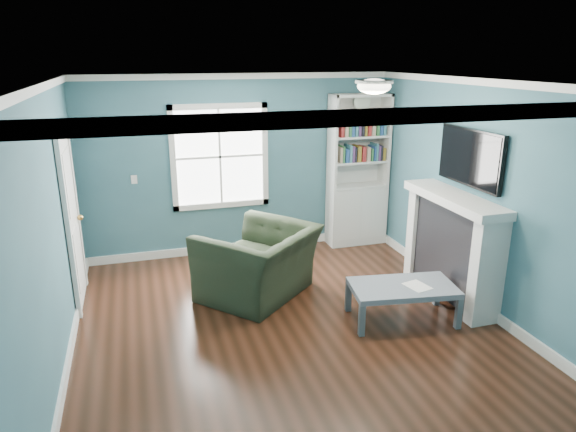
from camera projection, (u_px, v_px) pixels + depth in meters
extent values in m
plane|color=black|center=(291.00, 329.00, 5.57)|extent=(5.00, 5.00, 0.00)
plane|color=#345C6B|center=(241.00, 166.00, 7.46)|extent=(4.50, 0.00, 4.50)
plane|color=#345C6B|center=(421.00, 341.00, 2.89)|extent=(4.50, 0.00, 4.50)
plane|color=#345C6B|center=(49.00, 236.00, 4.56)|extent=(0.00, 5.00, 5.00)
plane|color=#345C6B|center=(481.00, 198.00, 5.79)|extent=(0.00, 5.00, 5.00)
plane|color=white|center=(291.00, 82.00, 4.78)|extent=(5.00, 5.00, 0.00)
cube|color=white|center=(243.00, 246.00, 7.82)|extent=(4.50, 0.03, 0.12)
cube|color=white|center=(69.00, 357.00, 4.93)|extent=(0.03, 5.00, 0.12)
cube|color=white|center=(468.00, 297.00, 6.16)|extent=(0.03, 5.00, 0.12)
cube|color=white|center=(238.00, 76.00, 7.06)|extent=(4.50, 0.04, 0.08)
cube|color=white|center=(439.00, 115.00, 2.53)|extent=(4.50, 0.04, 0.08)
cube|color=white|center=(30.00, 91.00, 4.18)|extent=(0.04, 5.00, 0.08)
cube|color=white|center=(493.00, 83.00, 5.41)|extent=(0.04, 5.00, 0.08)
cube|color=white|center=(220.00, 157.00, 7.33)|extent=(1.24, 0.01, 1.34)
cube|color=white|center=(173.00, 159.00, 7.13)|extent=(0.08, 0.06, 1.50)
cube|color=white|center=(265.00, 154.00, 7.49)|extent=(0.08, 0.06, 1.50)
cube|color=white|center=(222.00, 205.00, 7.53)|extent=(1.40, 0.06, 0.08)
cube|color=white|center=(218.00, 106.00, 7.10)|extent=(1.40, 0.06, 0.08)
cube|color=white|center=(220.00, 157.00, 7.31)|extent=(1.24, 0.03, 0.03)
cube|color=white|center=(220.00, 157.00, 7.31)|extent=(0.03, 0.03, 1.34)
cube|color=silver|center=(356.00, 215.00, 8.01)|extent=(0.90, 0.35, 0.90)
cube|color=silver|center=(332.00, 143.00, 7.55)|extent=(0.04, 0.35, 1.40)
cube|color=silver|center=(385.00, 140.00, 7.79)|extent=(0.04, 0.35, 1.40)
cube|color=silver|center=(355.00, 140.00, 7.82)|extent=(0.90, 0.02, 1.40)
cube|color=silver|center=(361.00, 95.00, 7.46)|extent=(0.90, 0.35, 0.04)
cube|color=silver|center=(357.00, 186.00, 7.87)|extent=(0.84, 0.33, 0.03)
cube|color=silver|center=(358.00, 161.00, 7.76)|extent=(0.84, 0.33, 0.03)
cube|color=silver|center=(359.00, 136.00, 7.64)|extent=(0.84, 0.33, 0.03)
cube|color=silver|center=(360.00, 112.00, 7.54)|extent=(0.84, 0.33, 0.03)
cube|color=tan|center=(359.00, 153.00, 7.70)|extent=(0.70, 0.25, 0.22)
cube|color=#33723F|center=(360.00, 128.00, 7.59)|extent=(0.70, 0.25, 0.22)
cylinder|color=beige|center=(362.00, 102.00, 7.45)|extent=(0.26, 0.06, 0.26)
cube|color=black|center=(453.00, 251.00, 6.14)|extent=(0.30, 1.20, 1.10)
cube|color=black|center=(450.00, 266.00, 6.20)|extent=(0.22, 0.65, 0.70)
cube|color=silver|center=(487.00, 273.00, 5.53)|extent=(0.36, 0.16, 1.20)
cube|color=silver|center=(422.00, 233.00, 6.75)|extent=(0.36, 0.16, 1.20)
cube|color=silver|center=(455.00, 199.00, 5.94)|extent=(0.44, 1.58, 0.10)
cube|color=black|center=(470.00, 157.00, 5.84)|extent=(0.06, 1.10, 0.65)
cube|color=silver|center=(72.00, 219.00, 5.92)|extent=(0.04, 0.80, 2.05)
cube|color=white|center=(69.00, 232.00, 5.52)|extent=(0.05, 0.08, 2.13)
cube|color=white|center=(76.00, 209.00, 6.34)|extent=(0.05, 0.08, 2.13)
cube|color=white|center=(60.00, 127.00, 5.61)|extent=(0.05, 0.98, 0.08)
sphere|color=#BF8C3F|center=(80.00, 218.00, 6.24)|extent=(0.07, 0.07, 0.07)
ellipsoid|color=white|center=(374.00, 86.00, 5.14)|extent=(0.34, 0.34, 0.15)
cylinder|color=white|center=(374.00, 82.00, 5.13)|extent=(0.38, 0.38, 0.03)
cube|color=white|center=(134.00, 180.00, 7.06)|extent=(0.08, 0.01, 0.12)
imported|color=black|center=(258.00, 252.00, 6.20)|extent=(1.53, 1.50, 1.14)
cube|color=#4F585F|center=(362.00, 320.00, 5.39)|extent=(0.07, 0.07, 0.35)
cube|color=#4F585F|center=(459.00, 313.00, 5.53)|extent=(0.07, 0.07, 0.35)
cube|color=#4F585F|center=(348.00, 297.00, 5.92)|extent=(0.07, 0.07, 0.35)
cube|color=#4F585F|center=(437.00, 291.00, 6.06)|extent=(0.07, 0.07, 0.35)
cube|color=slate|center=(403.00, 288.00, 5.66)|extent=(1.22, 0.79, 0.06)
cube|color=white|center=(417.00, 286.00, 5.63)|extent=(0.27, 0.32, 0.00)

